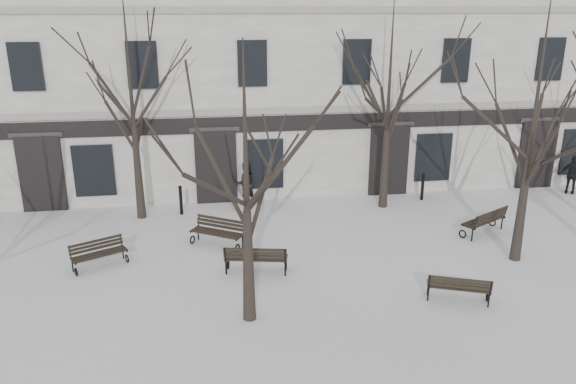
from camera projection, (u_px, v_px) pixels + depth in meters
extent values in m
plane|color=silver|center=(353.00, 291.00, 15.40)|extent=(100.00, 100.00, 0.00)
cube|color=silver|center=(286.00, 50.00, 25.86)|extent=(40.00, 10.00, 11.00)
cube|color=gray|center=(305.00, 110.00, 21.74)|extent=(40.00, 0.12, 0.25)
cube|color=gray|center=(306.00, 10.00, 20.56)|extent=(40.00, 0.12, 0.25)
cube|color=black|center=(304.00, 123.00, 21.89)|extent=(40.00, 0.10, 0.60)
cube|color=black|center=(42.00, 174.00, 21.02)|extent=(1.60, 0.22, 2.90)
cube|color=#2D2B28|center=(36.00, 135.00, 20.51)|extent=(1.90, 0.08, 0.18)
cube|color=black|center=(94.00, 171.00, 21.27)|extent=(1.50, 0.14, 2.00)
cube|color=black|center=(216.00, 167.00, 21.91)|extent=(1.60, 0.22, 2.90)
cube|color=#2D2B28|center=(214.00, 130.00, 21.40)|extent=(1.90, 0.08, 0.18)
cube|color=black|center=(264.00, 164.00, 22.17)|extent=(1.50, 0.14, 2.00)
cube|color=black|center=(389.00, 160.00, 22.87)|extent=(1.60, 0.22, 2.90)
cube|color=#2D2B28|center=(391.00, 124.00, 22.36)|extent=(1.90, 0.08, 0.18)
cube|color=black|center=(433.00, 157.00, 23.13)|extent=(1.50, 0.14, 2.00)
cube|color=black|center=(536.00, 154.00, 23.76)|extent=(1.60, 0.22, 2.90)
cube|color=#2D2B28|center=(542.00, 120.00, 23.25)|extent=(1.90, 0.08, 0.18)
cube|color=black|center=(26.00, 67.00, 19.78)|extent=(1.10, 0.14, 1.70)
cube|color=black|center=(142.00, 65.00, 20.33)|extent=(1.10, 0.14, 1.70)
cube|color=black|center=(252.00, 63.00, 20.87)|extent=(1.10, 0.14, 1.70)
cube|color=black|center=(357.00, 62.00, 21.42)|extent=(1.10, 0.14, 1.70)
cube|color=black|center=(456.00, 60.00, 21.97)|extent=(1.10, 0.14, 1.70)
cube|color=black|center=(550.00, 59.00, 22.52)|extent=(1.10, 0.14, 1.70)
cone|color=black|center=(248.00, 267.00, 13.62)|extent=(0.34, 0.34, 2.86)
cone|color=black|center=(521.00, 210.00, 16.84)|extent=(0.34, 0.34, 3.22)
cone|color=black|center=(138.00, 174.00, 20.23)|extent=(0.34, 0.34, 3.37)
cone|color=black|center=(385.00, 166.00, 21.37)|extent=(0.34, 0.34, 3.26)
torus|color=black|center=(76.00, 272.00, 16.24)|extent=(0.16, 0.25, 0.26)
cylinder|color=black|center=(73.00, 266.00, 16.46)|extent=(0.04, 0.04, 0.40)
cube|color=black|center=(73.00, 261.00, 16.28)|extent=(0.27, 0.46, 0.04)
torus|color=black|center=(127.00, 259.00, 17.09)|extent=(0.16, 0.25, 0.26)
cylinder|color=black|center=(123.00, 253.00, 17.32)|extent=(0.04, 0.04, 0.40)
cube|color=black|center=(124.00, 248.00, 17.13)|extent=(0.27, 0.46, 0.04)
cube|color=black|center=(102.00, 256.00, 16.54)|extent=(1.47, 0.83, 0.03)
cube|color=black|center=(100.00, 255.00, 16.64)|extent=(1.47, 0.83, 0.03)
cube|color=black|center=(99.00, 253.00, 16.74)|extent=(1.47, 0.83, 0.03)
cube|color=black|center=(97.00, 252.00, 16.83)|extent=(1.47, 0.83, 0.03)
cube|color=black|center=(97.00, 248.00, 16.82)|extent=(1.45, 0.78, 0.08)
cube|color=black|center=(96.00, 245.00, 16.81)|extent=(1.45, 0.78, 0.08)
cube|color=black|center=(95.00, 241.00, 16.79)|extent=(1.45, 0.78, 0.08)
cylinder|color=black|center=(70.00, 253.00, 16.40)|extent=(0.09, 0.13, 0.45)
cylinder|color=black|center=(121.00, 241.00, 17.25)|extent=(0.09, 0.13, 0.45)
torus|color=black|center=(286.00, 266.00, 16.58)|extent=(0.11, 0.30, 0.29)
cylinder|color=black|center=(285.00, 269.00, 16.20)|extent=(0.05, 0.05, 0.46)
cube|color=black|center=(286.00, 259.00, 16.30)|extent=(0.16, 0.56, 0.05)
torus|color=black|center=(228.00, 264.00, 16.67)|extent=(0.11, 0.30, 0.29)
cylinder|color=black|center=(226.00, 267.00, 16.29)|extent=(0.05, 0.05, 0.46)
cube|color=black|center=(227.00, 257.00, 16.39)|extent=(0.16, 0.56, 0.05)
cube|color=black|center=(257.00, 254.00, 16.55)|extent=(1.81, 0.45, 0.04)
cube|color=black|center=(256.00, 256.00, 16.42)|extent=(1.81, 0.45, 0.04)
cube|color=black|center=(256.00, 258.00, 16.28)|extent=(1.81, 0.45, 0.04)
cube|color=black|center=(255.00, 261.00, 16.15)|extent=(1.81, 0.45, 0.04)
cube|color=black|center=(255.00, 257.00, 16.07)|extent=(1.80, 0.40, 0.09)
cube|color=black|center=(255.00, 253.00, 16.01)|extent=(1.80, 0.40, 0.09)
cube|color=black|center=(255.00, 250.00, 15.95)|extent=(1.80, 0.40, 0.09)
cylinder|color=black|center=(285.00, 256.00, 15.99)|extent=(0.07, 0.15, 0.50)
cylinder|color=black|center=(225.00, 255.00, 16.08)|extent=(0.07, 0.15, 0.50)
torus|color=black|center=(487.00, 297.00, 14.85)|extent=(0.14, 0.26, 0.26)
cylinder|color=black|center=(489.00, 300.00, 14.53)|extent=(0.04, 0.04, 0.40)
cube|color=black|center=(489.00, 290.00, 14.61)|extent=(0.22, 0.48, 0.04)
torus|color=black|center=(428.00, 291.00, 15.17)|extent=(0.14, 0.26, 0.26)
cylinder|color=black|center=(428.00, 294.00, 14.85)|extent=(0.04, 0.04, 0.40)
cube|color=black|center=(429.00, 284.00, 14.93)|extent=(0.22, 0.48, 0.04)
cube|color=black|center=(458.00, 283.00, 14.95)|extent=(1.54, 0.66, 0.03)
cube|color=black|center=(458.00, 285.00, 14.83)|extent=(1.54, 0.66, 0.03)
cube|color=black|center=(459.00, 288.00, 14.72)|extent=(1.54, 0.66, 0.03)
cube|color=black|center=(459.00, 290.00, 14.60)|extent=(1.54, 0.66, 0.03)
cube|color=black|center=(459.00, 286.00, 14.53)|extent=(1.52, 0.61, 0.08)
cube|color=black|center=(460.00, 283.00, 14.48)|extent=(1.52, 0.61, 0.08)
cube|color=black|center=(460.00, 280.00, 14.43)|extent=(1.52, 0.61, 0.08)
cylinder|color=black|center=(491.00, 288.00, 14.34)|extent=(0.08, 0.13, 0.45)
cylinder|color=black|center=(429.00, 282.00, 14.66)|extent=(0.08, 0.13, 0.45)
torus|color=black|center=(192.00, 240.00, 18.44)|extent=(0.19, 0.27, 0.29)
cylinder|color=black|center=(198.00, 233.00, 18.72)|extent=(0.05, 0.05, 0.44)
cube|color=black|center=(195.00, 229.00, 18.49)|extent=(0.33, 0.49, 0.05)
torus|color=black|center=(237.00, 248.00, 17.79)|extent=(0.19, 0.27, 0.29)
cylinder|color=black|center=(243.00, 242.00, 18.08)|extent=(0.05, 0.05, 0.44)
cube|color=black|center=(240.00, 237.00, 17.85)|extent=(0.33, 0.49, 0.05)
cube|color=black|center=(213.00, 235.00, 17.98)|extent=(1.55, 1.02, 0.03)
cube|color=black|center=(216.00, 233.00, 18.10)|extent=(1.55, 1.02, 0.03)
cube|color=black|center=(218.00, 232.00, 18.22)|extent=(1.55, 1.02, 0.03)
cube|color=black|center=(220.00, 230.00, 18.34)|extent=(1.55, 1.02, 0.03)
cube|color=black|center=(220.00, 226.00, 18.33)|extent=(1.53, 0.97, 0.09)
cube|color=black|center=(221.00, 223.00, 18.31)|extent=(1.53, 0.97, 0.09)
cube|color=black|center=(221.00, 219.00, 18.29)|extent=(1.53, 0.97, 0.09)
cylinder|color=black|center=(199.00, 221.00, 18.65)|extent=(0.11, 0.14, 0.49)
cylinder|color=black|center=(243.00, 229.00, 18.01)|extent=(0.11, 0.14, 0.49)
torus|color=black|center=(492.00, 222.00, 19.90)|extent=(0.19, 0.28, 0.30)
cylinder|color=black|center=(502.00, 223.00, 19.59)|extent=(0.05, 0.05, 0.46)
cube|color=black|center=(498.00, 215.00, 19.66)|extent=(0.32, 0.51, 0.05)
torus|color=black|center=(463.00, 234.00, 18.89)|extent=(0.19, 0.28, 0.30)
cylinder|color=black|center=(472.00, 235.00, 18.58)|extent=(0.05, 0.05, 0.46)
cube|color=black|center=(468.00, 227.00, 18.65)|extent=(0.32, 0.51, 0.05)
cube|color=black|center=(478.00, 219.00, 19.31)|extent=(1.64, 0.99, 0.04)
cube|color=black|center=(481.00, 220.00, 19.21)|extent=(1.64, 0.99, 0.04)
cube|color=black|center=(485.00, 221.00, 19.10)|extent=(1.64, 0.99, 0.04)
cube|color=black|center=(489.00, 222.00, 18.99)|extent=(1.64, 0.99, 0.04)
cube|color=black|center=(490.00, 219.00, 18.92)|extent=(1.62, 0.94, 0.09)
cube|color=black|center=(491.00, 216.00, 18.87)|extent=(1.62, 0.94, 0.09)
cube|color=black|center=(492.00, 212.00, 18.81)|extent=(1.62, 0.94, 0.09)
cylinder|color=black|center=(505.00, 212.00, 19.39)|extent=(0.11, 0.15, 0.51)
cylinder|color=black|center=(476.00, 223.00, 18.38)|extent=(0.11, 0.15, 0.51)
cylinder|color=black|center=(181.00, 201.00, 20.91)|extent=(0.12, 0.12, 1.04)
sphere|color=black|center=(180.00, 187.00, 20.74)|extent=(0.15, 0.15, 0.15)
cylinder|color=black|center=(422.00, 187.00, 22.48)|extent=(0.12, 0.12, 1.03)
sphere|color=black|center=(424.00, 175.00, 22.31)|extent=(0.14, 0.14, 0.14)
imported|color=black|center=(246.00, 204.00, 22.18)|extent=(0.88, 0.71, 1.70)
imported|color=black|center=(570.00, 194.00, 23.36)|extent=(1.01, 0.85, 1.62)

